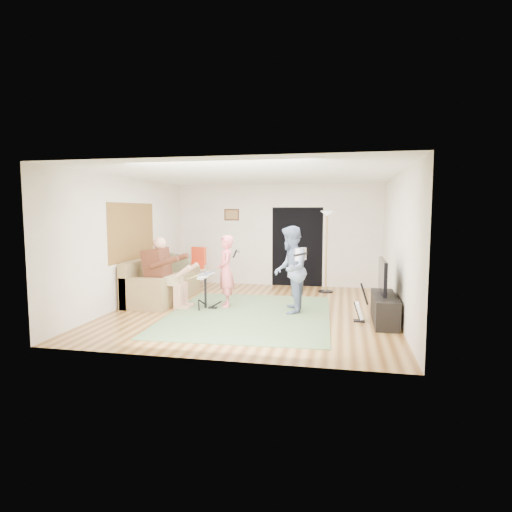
{
  "coord_description": "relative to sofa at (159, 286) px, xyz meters",
  "views": [
    {
      "loc": [
        1.74,
        -8.35,
        2.0
      ],
      "look_at": [
        -0.02,
        0.3,
        1.07
      ],
      "focal_mm": 30.0,
      "sensor_mm": 36.0,
      "label": 1
    }
  ],
  "objects": [
    {
      "name": "floor",
      "position": [
        2.3,
        -0.55,
        -0.31
      ],
      "size": [
        6.0,
        6.0,
        0.0
      ],
      "primitive_type": "plane",
      "color": "brown",
      "rests_on": "ground"
    },
    {
      "name": "singer",
      "position": [
        1.67,
        -0.4,
        0.44
      ],
      "size": [
        0.54,
        0.64,
        1.51
      ],
      "primitive_type": "imported",
      "rotation": [
        0.0,
        0.0,
        -1.2
      ],
      "color": "#F26972",
      "rests_on": "floor"
    },
    {
      "name": "drum_kit",
      "position": [
        1.3,
        -0.65,
        0.02
      ],
      "size": [
        0.41,
        0.73,
        0.75
      ],
      "color": "black",
      "rests_on": "floor"
    },
    {
      "name": "walls",
      "position": [
        2.3,
        -0.55,
        1.04
      ],
      "size": [
        5.5,
        6.0,
        2.7
      ],
      "primitive_type": null,
      "color": "silver",
      "rests_on": "floor"
    },
    {
      "name": "drummer",
      "position": [
        0.45,
        -0.65,
        0.26
      ],
      "size": [
        0.95,
        0.53,
        1.47
      ],
      "color": "#522617",
      "rests_on": "sofa"
    },
    {
      "name": "dining_chair",
      "position": [
        0.28,
        1.56,
        0.07
      ],
      "size": [
        0.58,
        0.61,
        1.06
      ],
      "rotation": [
        0.0,
        0.0,
        -0.34
      ],
      "color": "tan",
      "rests_on": "floor"
    },
    {
      "name": "tv_cabinet",
      "position": [
        4.8,
        -1.05,
        -0.06
      ],
      "size": [
        0.4,
        1.4,
        0.5
      ],
      "primitive_type": "cube",
      "color": "black",
      "rests_on": "floor"
    },
    {
      "name": "window_blinds",
      "position": [
        -0.44,
        -0.35,
        1.24
      ],
      "size": [
        0.0,
        2.05,
        2.05
      ],
      "primitive_type": "plane",
      "rotation": [
        1.57,
        0.0,
        1.57
      ],
      "color": "brown",
      "rests_on": "walls"
    },
    {
      "name": "television",
      "position": [
        4.75,
        -1.05,
        0.54
      ],
      "size": [
        0.06,
        1.11,
        0.59
      ],
      "primitive_type": "cube",
      "color": "black",
      "rests_on": "tv_cabinet"
    },
    {
      "name": "guitarist",
      "position": [
        3.05,
        -0.64,
        0.55
      ],
      "size": [
        0.7,
        0.87,
        1.71
      ],
      "primitive_type": "imported",
      "rotation": [
        0.0,
        0.0,
        -1.51
      ],
      "color": "slate",
      "rests_on": "floor"
    },
    {
      "name": "area_rug",
      "position": [
        2.29,
        -0.99,
        -0.3
      ],
      "size": [
        3.23,
        3.93,
        0.02
      ],
      "primitive_type": "cube",
      "rotation": [
        0.0,
        0.0,
        0.04
      ],
      "color": "#4F6C41",
      "rests_on": "floor"
    },
    {
      "name": "ceiling",
      "position": [
        2.3,
        -0.55,
        2.39
      ],
      "size": [
        6.0,
        6.0,
        0.0
      ],
      "primitive_type": "plane",
      "rotation": [
        3.14,
        0.0,
        0.0
      ],
      "color": "white",
      "rests_on": "walls"
    },
    {
      "name": "torchiere_lamp",
      "position": [
        3.65,
        1.67,
        1.06
      ],
      "size": [
        0.36,
        0.36,
        2.0
      ],
      "color": "black",
      "rests_on": "floor"
    },
    {
      "name": "guitar_held",
      "position": [
        3.25,
        -0.64,
        0.85
      ],
      "size": [
        0.32,
        0.6,
        0.26
      ],
      "primitive_type": null,
      "rotation": [
        0.0,
        0.0,
        -0.35
      ],
      "color": "silver",
      "rests_on": "guitarist"
    },
    {
      "name": "doorway",
      "position": [
        2.85,
        2.44,
        0.74
      ],
      "size": [
        2.1,
        0.0,
        2.1
      ],
      "primitive_type": "plane",
      "rotation": [
        1.57,
        0.0,
        0.0
      ],
      "color": "black",
      "rests_on": "walls"
    },
    {
      "name": "guitar_spare",
      "position": [
        4.37,
        -1.08,
        -0.11
      ],
      "size": [
        0.26,
        0.23,
        0.71
      ],
      "color": "black",
      "rests_on": "floor"
    },
    {
      "name": "sofa",
      "position": [
        0.0,
        0.0,
        0.0
      ],
      "size": [
        0.95,
        2.3,
        0.93
      ],
      "color": "olive",
      "rests_on": "floor"
    },
    {
      "name": "microphone",
      "position": [
        1.87,
        -0.4,
        0.81
      ],
      "size": [
        0.06,
        0.06,
        0.24
      ],
      "primitive_type": null,
      "color": "black",
      "rests_on": "singer"
    },
    {
      "name": "picture_frame",
      "position": [
        1.05,
        2.44,
        1.59
      ],
      "size": [
        0.42,
        0.03,
        0.32
      ],
      "primitive_type": "cube",
      "color": "#3F2314",
      "rests_on": "walls"
    }
  ]
}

